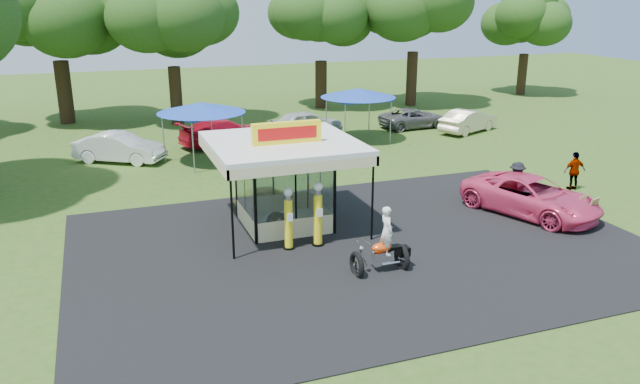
# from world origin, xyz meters

# --- Properties ---
(ground) EXTENTS (120.00, 120.00, 0.00)m
(ground) POSITION_xyz_m (0.00, 0.00, 0.00)
(ground) COLOR #2F4E18
(ground) RESTS_ON ground
(asphalt_apron) EXTENTS (20.00, 14.00, 0.04)m
(asphalt_apron) POSITION_xyz_m (0.00, 2.00, 0.02)
(asphalt_apron) COLOR black
(asphalt_apron) RESTS_ON ground
(gas_station_kiosk) EXTENTS (5.40, 5.40, 4.18)m
(gas_station_kiosk) POSITION_xyz_m (-2.00, 4.99, 1.78)
(gas_station_kiosk) COLOR white
(gas_station_kiosk) RESTS_ON ground
(gas_pump_left) EXTENTS (0.42, 0.42, 2.26)m
(gas_pump_left) POSITION_xyz_m (-2.53, 2.68, 1.09)
(gas_pump_left) COLOR black
(gas_pump_left) RESTS_ON ground
(gas_pump_right) EXTENTS (0.44, 0.44, 2.37)m
(gas_pump_right) POSITION_xyz_m (-1.46, 2.64, 1.14)
(gas_pump_right) COLOR black
(gas_pump_right) RESTS_ON ground
(motorcycle) EXTENTS (1.94, 0.95, 2.30)m
(motorcycle) POSITION_xyz_m (-0.18, -0.09, 0.89)
(motorcycle) COLOR black
(motorcycle) RESTS_ON ground
(spare_tires) EXTENTS (0.95, 0.62, 0.80)m
(spare_tires) POSITION_xyz_m (-2.40, 4.42, 0.39)
(spare_tires) COLOR black
(spare_tires) RESTS_ON ground
(a_frame_sign) EXTENTS (0.66, 0.74, 1.09)m
(a_frame_sign) POSITION_xyz_m (9.18, 1.15, 0.55)
(a_frame_sign) COLOR #593819
(a_frame_sign) RESTS_ON ground
(kiosk_car) EXTENTS (2.82, 1.13, 0.96)m
(kiosk_car) POSITION_xyz_m (-2.00, 7.20, 0.48)
(kiosk_car) COLOR yellow
(kiosk_car) RESTS_ON ground
(pink_sedan) EXTENTS (4.42, 6.16, 1.56)m
(pink_sedan) POSITION_xyz_m (7.78, 2.81, 0.78)
(pink_sedan) COLOR #E83F6F
(pink_sedan) RESTS_ON ground
(spectator_east_a) EXTENTS (1.28, 0.86, 1.84)m
(spectator_east_a) POSITION_xyz_m (8.04, 4.15, 0.92)
(spectator_east_a) COLOR black
(spectator_east_a) RESTS_ON ground
(spectator_east_b) EXTENTS (1.09, 0.57, 1.77)m
(spectator_east_b) POSITION_xyz_m (11.80, 4.93, 0.89)
(spectator_east_b) COLOR gray
(spectator_east_b) RESTS_ON ground
(bg_car_a) EXTENTS (4.90, 3.85, 1.56)m
(bg_car_a) POSITION_xyz_m (-7.47, 17.15, 0.78)
(bg_car_a) COLOR white
(bg_car_a) RESTS_ON ground
(bg_car_b) EXTENTS (5.72, 3.54, 1.55)m
(bg_car_b) POSITION_xyz_m (-1.46, 19.14, 0.77)
(bg_car_b) COLOR red
(bg_car_b) RESTS_ON ground
(bg_car_c) EXTENTS (4.86, 2.52, 1.58)m
(bg_car_c) POSITION_xyz_m (3.99, 19.92, 0.79)
(bg_car_c) COLOR silver
(bg_car_c) RESTS_ON ground
(bg_car_d) EXTENTS (4.78, 2.44, 1.29)m
(bg_car_d) POSITION_xyz_m (11.47, 19.69, 0.65)
(bg_car_d) COLOR #58585A
(bg_car_d) RESTS_ON ground
(bg_car_e) EXTENTS (4.73, 3.24, 1.48)m
(bg_car_e) POSITION_xyz_m (14.10, 17.25, 0.74)
(bg_car_e) COLOR beige
(bg_car_e) RESTS_ON ground
(tent_west) EXTENTS (4.60, 4.60, 3.21)m
(tent_west) POSITION_xyz_m (-3.27, 15.56, 2.91)
(tent_west) COLOR gray
(tent_west) RESTS_ON ground
(tent_east) EXTENTS (4.54, 4.54, 3.17)m
(tent_east) POSITION_xyz_m (6.47, 17.57, 2.87)
(tent_east) COLOR gray
(tent_east) RESTS_ON ground
(oak_far_b) EXTENTS (9.87, 9.87, 11.78)m
(oak_far_b) POSITION_xyz_m (-10.33, 29.26, 7.52)
(oak_far_b) COLOR black
(oak_far_b) RESTS_ON ground
(oak_far_c) EXTENTS (9.33, 9.33, 10.99)m
(oak_far_c) POSITION_xyz_m (-3.20, 26.46, 6.97)
(oak_far_c) COLOR black
(oak_far_c) RESTS_ON ground
(oak_far_d) EXTENTS (8.44, 8.44, 10.05)m
(oak_far_d) POSITION_xyz_m (8.27, 29.01, 6.40)
(oak_far_d) COLOR black
(oak_far_d) RESTS_ON ground
(oak_far_e) EXTENTS (9.82, 9.82, 11.69)m
(oak_far_e) POSITION_xyz_m (15.41, 27.58, 7.46)
(oak_far_e) COLOR black
(oak_far_e) RESTS_ON ground
(oak_far_f) EXTENTS (7.96, 7.96, 9.59)m
(oak_far_f) POSITION_xyz_m (27.27, 29.30, 6.16)
(oak_far_f) COLOR black
(oak_far_f) RESTS_ON ground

